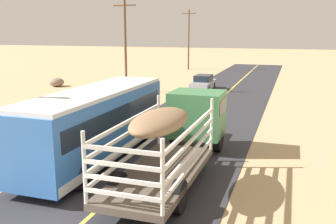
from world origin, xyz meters
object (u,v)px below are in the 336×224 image
(livestock_truck, at_px, (185,125))
(power_pole_far, at_px, (189,38))
(bus, at_px, (97,122))
(power_pole_mid, at_px, (125,43))
(boulder_near_shoulder, at_px, (57,82))
(car_far, at_px, (203,83))

(livestock_truck, distance_m, power_pole_far, 41.52)
(livestock_truck, relative_size, bus, 0.97)
(bus, height_order, power_pole_far, power_pole_far)
(power_pole_mid, xyz_separation_m, boulder_near_shoulder, (-8.53, 0.98, -4.18))
(livestock_truck, bearing_deg, car_far, 101.03)
(boulder_near_shoulder, bearing_deg, livestock_truck, -43.66)
(bus, xyz_separation_m, power_pole_far, (-6.91, 40.67, 2.97))
(bus, xyz_separation_m, boulder_near_shoulder, (-15.44, 19.20, -1.30))
(livestock_truck, distance_m, power_pole_mid, 20.80)
(bus, bearing_deg, livestock_truck, 10.07)
(bus, distance_m, boulder_near_shoulder, 24.67)
(bus, distance_m, car_far, 21.81)
(car_far, bearing_deg, bus, -89.56)
(livestock_truck, distance_m, boulder_near_shoulder, 26.82)
(livestock_truck, relative_size, power_pole_far, 1.10)
(boulder_near_shoulder, bearing_deg, power_pole_mid, -6.57)
(power_pole_mid, bearing_deg, power_pole_far, 90.00)
(livestock_truck, relative_size, car_far, 2.20)
(livestock_truck, relative_size, power_pole_mid, 1.12)
(boulder_near_shoulder, bearing_deg, bus, -51.19)
(power_pole_mid, bearing_deg, car_far, 27.93)
(livestock_truck, xyz_separation_m, power_pole_far, (-10.85, 39.97, 2.93))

